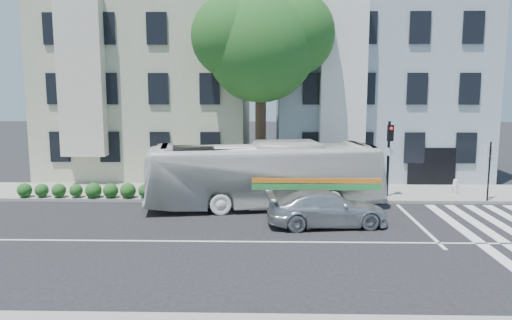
{
  "coord_description": "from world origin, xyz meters",
  "views": [
    {
      "loc": [
        0.38,
        -17.32,
        5.59
      ],
      "look_at": [
        -0.13,
        3.9,
        2.4
      ],
      "focal_mm": 35.0,
      "sensor_mm": 36.0,
      "label": 1
    }
  ],
  "objects_px": {
    "sedan": "(327,209)",
    "traffic_signal": "(389,149)",
    "fire_hydrant": "(455,186)",
    "bus": "(265,175)"
  },
  "relations": [
    {
      "from": "sedan",
      "to": "bus",
      "type": "bearing_deg",
      "value": 32.85
    },
    {
      "from": "sedan",
      "to": "fire_hydrant",
      "type": "height_order",
      "value": "sedan"
    },
    {
      "from": "traffic_signal",
      "to": "fire_hydrant",
      "type": "height_order",
      "value": "traffic_signal"
    },
    {
      "from": "bus",
      "to": "traffic_signal",
      "type": "relative_size",
      "value": 2.81
    },
    {
      "from": "bus",
      "to": "sedan",
      "type": "distance_m",
      "value": 4.02
    },
    {
      "from": "bus",
      "to": "traffic_signal",
      "type": "height_order",
      "value": "traffic_signal"
    },
    {
      "from": "sedan",
      "to": "traffic_signal",
      "type": "relative_size",
      "value": 1.25
    },
    {
      "from": "traffic_signal",
      "to": "bus",
      "type": "bearing_deg",
      "value": -178.8
    },
    {
      "from": "bus",
      "to": "fire_hydrant",
      "type": "bearing_deg",
      "value": -85.1
    },
    {
      "from": "bus",
      "to": "sedan",
      "type": "xyz_separation_m",
      "value": [
        2.52,
        -3.03,
        -0.82
      ]
    }
  ]
}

